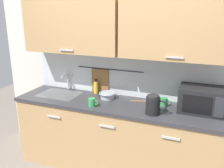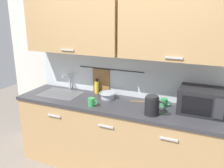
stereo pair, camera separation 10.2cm
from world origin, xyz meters
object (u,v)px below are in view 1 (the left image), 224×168
at_px(microwave, 201,100).
at_px(mug_near_sink, 92,102).
at_px(dish_soap_bottle, 96,87).
at_px(wooden_spoon, 145,101).
at_px(mixing_bowl, 107,95).
at_px(electric_kettle, 153,105).
at_px(mug_by_kettle, 164,102).

bearing_deg(microwave, mug_near_sink, -165.25).
relative_size(microwave, mug_near_sink, 3.83).
relative_size(dish_soap_bottle, wooden_spoon, 0.72).
distance_m(microwave, mixing_bowl, 1.10).
bearing_deg(electric_kettle, mug_by_kettle, 75.67).
distance_m(dish_soap_bottle, wooden_spoon, 0.69).
xyz_separation_m(dish_soap_bottle, mixing_bowl, (0.21, -0.12, -0.04)).
xyz_separation_m(microwave, dish_soap_bottle, (-1.31, 0.12, -0.05)).
bearing_deg(wooden_spoon, mixing_bowl, -172.83).
bearing_deg(electric_kettle, microwave, 29.39).
relative_size(microwave, dish_soap_bottle, 2.35).
relative_size(electric_kettle, wooden_spoon, 0.83).
relative_size(dish_soap_bottle, mixing_bowl, 0.92).
bearing_deg(mixing_bowl, mug_near_sink, -101.96).
relative_size(microwave, mug_by_kettle, 3.83).
xyz_separation_m(electric_kettle, wooden_spoon, (-0.17, 0.32, -0.10)).
xyz_separation_m(mug_near_sink, mixing_bowl, (0.06, 0.30, -0.00)).
distance_m(mixing_bowl, mug_by_kettle, 0.70).
distance_m(mixing_bowl, wooden_spoon, 0.47).
bearing_deg(electric_kettle, dish_soap_bottle, 155.71).
bearing_deg(dish_soap_bottle, wooden_spoon, -5.35).
distance_m(microwave, dish_soap_bottle, 1.31).
xyz_separation_m(mug_near_sink, mug_by_kettle, (0.77, 0.32, 0.00)).
xyz_separation_m(microwave, mixing_bowl, (-1.09, -0.00, -0.09)).
height_order(microwave, electric_kettle, microwave).
bearing_deg(mug_near_sink, electric_kettle, 3.65).
bearing_deg(dish_soap_bottle, microwave, -5.29).
bearing_deg(wooden_spoon, mug_by_kettle, -10.90).
xyz_separation_m(electric_kettle, mug_by_kettle, (0.07, 0.27, -0.05)).
height_order(dish_soap_bottle, mixing_bowl, dish_soap_bottle).
bearing_deg(mug_by_kettle, microwave, -1.75).
relative_size(mug_by_kettle, wooden_spoon, 0.44).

